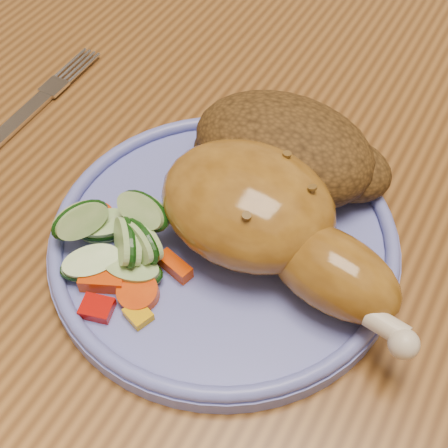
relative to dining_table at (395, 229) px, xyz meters
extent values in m
cube|color=brown|center=(0.00, 0.00, 0.06)|extent=(0.90, 1.40, 0.04)
cube|color=brown|center=(-0.39, 0.64, -0.31)|extent=(0.06, 0.06, 0.71)
cylinder|color=#4C2D16|center=(-0.18, 0.37, -0.46)|extent=(0.04, 0.04, 0.41)
cylinder|color=#4C2D16|center=(-0.18, 0.73, -0.46)|extent=(0.04, 0.04, 0.41)
cylinder|color=#636CC6|center=(-0.09, -0.15, 0.09)|extent=(0.24, 0.24, 0.01)
torus|color=#636CC6|center=(-0.09, -0.15, 0.10)|extent=(0.24, 0.24, 0.01)
ellipsoid|color=#97641F|center=(-0.08, -0.14, 0.13)|extent=(0.12, 0.10, 0.06)
ellipsoid|color=#97641F|center=(-0.01, -0.15, 0.12)|extent=(0.10, 0.07, 0.05)
sphere|color=beige|center=(0.04, -0.18, 0.12)|extent=(0.02, 0.02, 0.02)
ellipsoid|color=#4F3313|center=(-0.09, -0.07, 0.12)|extent=(0.13, 0.10, 0.06)
ellipsoid|color=#4F3313|center=(-0.04, -0.06, 0.11)|extent=(0.07, 0.05, 0.04)
ellipsoid|color=#4F3313|center=(-0.12, -0.08, 0.11)|extent=(0.06, 0.05, 0.03)
cube|color=#A50A05|center=(-0.13, -0.24, 0.10)|extent=(0.02, 0.02, 0.01)
cube|color=#E5A507|center=(-0.11, -0.23, 0.10)|extent=(0.02, 0.02, 0.01)
cylinder|color=#EA4907|center=(-0.17, -0.18, 0.10)|extent=(0.02, 0.02, 0.01)
cylinder|color=#EA4907|center=(-0.12, -0.21, 0.10)|extent=(0.03, 0.03, 0.01)
cube|color=#EA4907|center=(-0.14, -0.22, 0.10)|extent=(0.03, 0.02, 0.01)
cube|color=#EA4907|center=(-0.11, -0.19, 0.10)|extent=(0.03, 0.02, 0.01)
cylinder|color=#B2D087|center=(-0.13, -0.19, 0.11)|extent=(0.04, 0.04, 0.04)
cylinder|color=#B2D087|center=(-0.14, -0.17, 0.12)|extent=(0.04, 0.04, 0.03)
cylinder|color=#B2D087|center=(-0.15, -0.21, 0.10)|extent=(0.05, 0.05, 0.02)
cylinder|color=#B2D087|center=(-0.17, -0.18, 0.10)|extent=(0.05, 0.05, 0.02)
cylinder|color=#B2D087|center=(-0.13, -0.20, 0.10)|extent=(0.05, 0.05, 0.01)
cylinder|color=#B2D087|center=(-0.18, -0.19, 0.11)|extent=(0.04, 0.05, 0.04)
cylinder|color=#B2D087|center=(-0.14, -0.19, 0.11)|extent=(0.04, 0.04, 0.04)
cube|color=silver|center=(-0.30, -0.14, 0.09)|extent=(0.02, 0.12, 0.00)
cube|color=silver|center=(-0.30, -0.07, 0.09)|extent=(0.02, 0.07, 0.00)
camera|label=1|loc=(0.03, -0.37, 0.44)|focal=50.00mm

